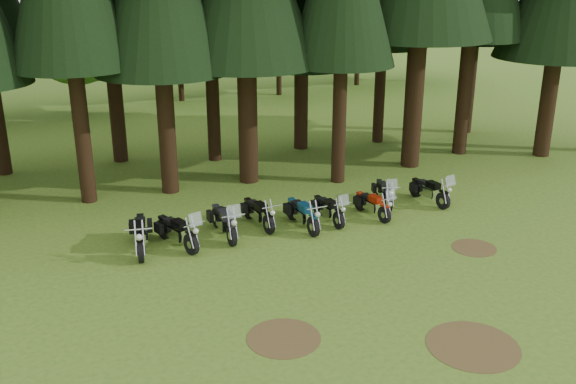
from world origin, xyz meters
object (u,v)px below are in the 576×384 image
Objects in this scene: motorcycle_3 at (258,213)px; motorcycle_8 at (430,191)px; motorcycle_2 at (224,222)px; motorcycle_6 at (372,205)px; motorcycle_1 at (177,232)px; motorcycle_5 at (328,210)px; motorcycle_0 at (141,235)px; motorcycle_4 at (302,215)px; motorcycle_7 at (384,193)px.

motorcycle_8 reaches higher than motorcycle_3.
motorcycle_6 is (5.36, -0.32, -0.07)m from motorcycle_2.
motorcycle_2 is 1.15× the size of motorcycle_6.
motorcycle_1 is 3.01m from motorcycle_3.
motorcycle_8 is at bearing -10.16° from motorcycle_3.
motorcycle_8 is (2.65, 0.39, 0.03)m from motorcycle_6.
motorcycle_5 is 0.95× the size of motorcycle_8.
motorcycle_2 is at bearing 11.41° from motorcycle_0.
motorcycle_6 is at bearing 8.58° from motorcycle_0.
motorcycle_3 is (1.34, 0.42, -0.05)m from motorcycle_2.
motorcycle_6 is (2.69, -0.01, -0.04)m from motorcycle_4.
motorcycle_2 is 5.37m from motorcycle_6.
motorcycle_6 is (1.64, -0.16, -0.01)m from motorcycle_5.
motorcycle_7 is at bearing -5.43° from motorcycle_3.
motorcycle_7 is at bearing 14.40° from motorcycle_0.
motorcycle_1 is at bearing 171.01° from motorcycle_6.
motorcycle_3 is at bearing 161.53° from motorcycle_6.
motorcycle_3 is at bearing -161.95° from motorcycle_7.
motorcycle_2 is 1.13× the size of motorcycle_7.
motorcycle_0 is 1.03× the size of motorcycle_2.
motorcycle_4 is 1.09× the size of motorcycle_5.
motorcycle_8 is (4.29, 0.23, 0.02)m from motorcycle_5.
motorcycle_0 is at bearing 174.73° from motorcycle_5.
motorcycle_6 is 2.68m from motorcycle_8.
motorcycle_3 is at bearing 169.44° from motorcycle_8.
motorcycle_2 reaches higher than motorcycle_7.
motorcycle_6 is at bearing -4.04° from motorcycle_2.
motorcycle_1 is 4.27m from motorcycle_4.
motorcycle_4 is 3.79m from motorcycle_7.
motorcycle_4 is (1.33, -0.72, 0.02)m from motorcycle_3.
motorcycle_2 reaches higher than motorcycle_4.
motorcycle_0 is at bearing -179.77° from motorcycle_2.
motorcycle_3 is 6.68m from motorcycle_8.
motorcycle_1 is 1.05× the size of motorcycle_3.
motorcycle_3 is 1.04× the size of motorcycle_7.
motorcycle_4 is 1.06m from motorcycle_5.
motorcycle_1 is 1.10× the size of motorcycle_5.
motorcycle_3 is at bearing 16.57° from motorcycle_2.
motorcycle_6 reaches higher than motorcycle_4.
motorcycle_3 is at bearing 148.30° from motorcycle_4.
motorcycle_6 is (8.07, -0.27, -0.08)m from motorcycle_0.
motorcycle_2 is at bearing 172.90° from motorcycle_8.
motorcycle_5 is (1.05, 0.15, -0.03)m from motorcycle_4.
motorcycle_4 is 1.04× the size of motorcycle_8.
motorcycle_5 is (2.38, -0.57, -0.01)m from motorcycle_3.
motorcycle_5 reaches higher than motorcycle_4.
motorcycle_2 is 3.72m from motorcycle_5.
motorcycle_4 is at bearing -175.99° from motorcycle_5.
motorcycle_2 is at bearing 170.32° from motorcycle_4.
motorcycle_0 is at bearing 174.05° from motorcycle_4.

